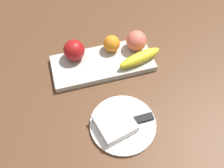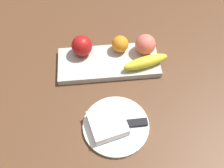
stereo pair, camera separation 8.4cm
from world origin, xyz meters
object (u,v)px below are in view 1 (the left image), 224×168
at_px(banana, 140,58).
at_px(knife, 135,121).
at_px(fruit_tray, 103,63).
at_px(apple, 74,50).
at_px(orange_near_apple, 112,44).
at_px(dinner_plate, 123,124).
at_px(folded_napkin, 115,123).
at_px(peach, 136,41).

bearing_deg(banana, knife, -126.52).
distance_m(fruit_tray, apple, 0.12).
xyz_separation_m(fruit_tray, apple, (0.09, -0.05, 0.05)).
relative_size(banana, orange_near_apple, 2.73).
xyz_separation_m(apple, banana, (-0.22, 0.08, -0.02)).
height_order(apple, banana, apple).
bearing_deg(dinner_plate, folded_napkin, 0.00).
bearing_deg(fruit_tray, peach, -167.40).
height_order(banana, folded_napkin, banana).
height_order(banana, peach, peach).
bearing_deg(knife, orange_near_apple, -92.64).
relative_size(peach, folded_napkin, 0.70).
xyz_separation_m(fruit_tray, folded_napkin, (0.03, 0.26, 0.02)).
bearing_deg(banana, orange_near_apple, 119.39).
xyz_separation_m(fruit_tray, peach, (-0.14, -0.03, 0.05)).
xyz_separation_m(orange_near_apple, knife, (0.01, 0.31, -0.04)).
height_order(dinner_plate, knife, knife).
bearing_deg(banana, fruit_tray, 149.61).
xyz_separation_m(fruit_tray, orange_near_apple, (-0.05, -0.05, 0.04)).
bearing_deg(orange_near_apple, knife, 88.34).
xyz_separation_m(fruit_tray, dinner_plate, (0.00, 0.26, -0.01)).
relative_size(banana, folded_napkin, 1.56).
height_order(fruit_tray, peach, peach).
bearing_deg(knife, fruit_tray, -82.44).
xyz_separation_m(apple, dinner_plate, (-0.09, 0.30, -0.06)).
height_order(folded_napkin, knife, folded_napkin).
relative_size(orange_near_apple, peach, 0.82).
bearing_deg(apple, peach, 176.21).
bearing_deg(folded_napkin, orange_near_apple, -103.67).
bearing_deg(knife, banana, -113.35).
bearing_deg(dinner_plate, peach, -115.78).
distance_m(orange_near_apple, peach, 0.09).
bearing_deg(fruit_tray, banana, 163.75).
xyz_separation_m(fruit_tray, knife, (-0.04, 0.26, 0.00)).
xyz_separation_m(peach, folded_napkin, (0.17, 0.29, -0.03)).
bearing_deg(knife, folded_napkin, -3.69).
bearing_deg(peach, apple, -3.79).
height_order(fruit_tray, orange_near_apple, orange_near_apple).
distance_m(banana, knife, 0.24).
relative_size(fruit_tray, orange_near_apple, 5.98).
relative_size(apple, peach, 1.02).
bearing_deg(apple, fruit_tray, 153.52).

